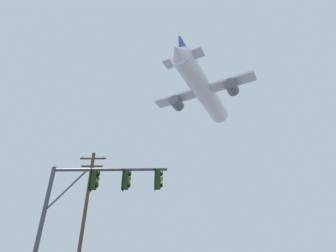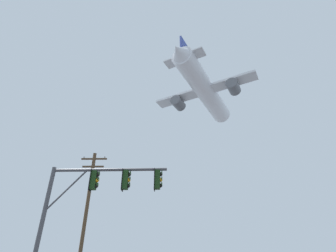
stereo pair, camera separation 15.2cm
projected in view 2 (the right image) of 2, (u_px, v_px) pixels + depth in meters
name	position (u px, v px, depth m)	size (l,w,h in m)	color
signal_pole_near	(95.00, 194.00, 12.26)	(5.74, 0.53, 6.03)	#4C4C51
utility_pole	(86.00, 212.00, 20.18)	(2.20, 0.28, 10.46)	brown
airplane	(205.00, 90.00, 55.33)	(20.66, 26.76, 7.76)	white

